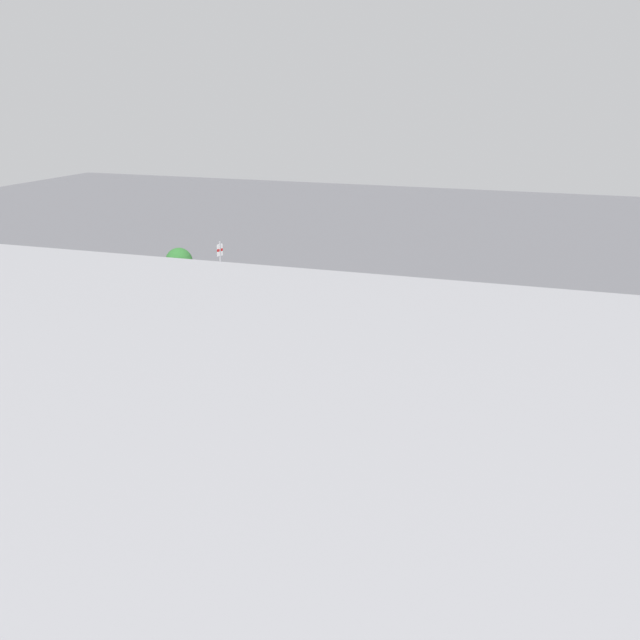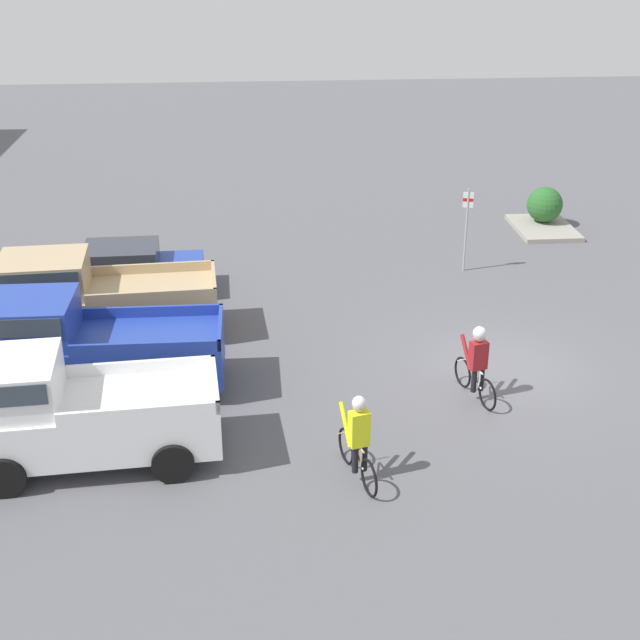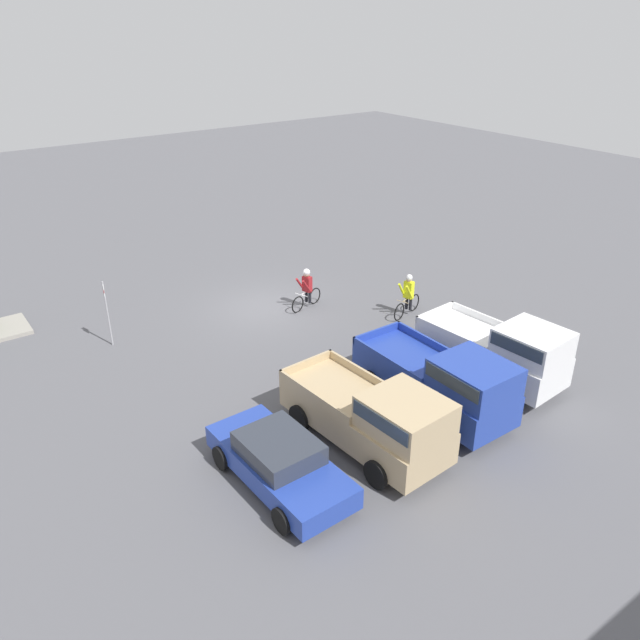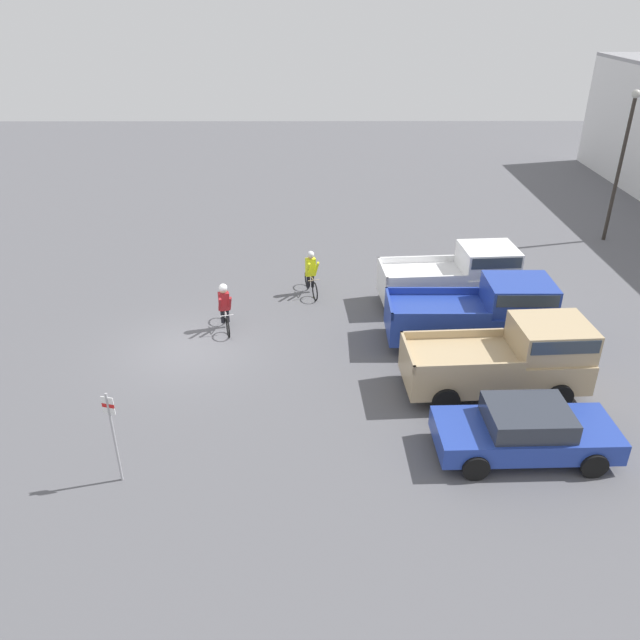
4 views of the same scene
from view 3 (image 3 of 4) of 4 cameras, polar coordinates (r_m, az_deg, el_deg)
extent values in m
plane|color=#56565B|center=(25.55, -5.01, 1.19)|extent=(80.00, 80.00, 0.00)
cube|color=white|center=(21.07, 15.23, -2.93)|extent=(2.28, 4.94, 0.98)
cube|color=white|center=(19.99, 18.86, -2.09)|extent=(1.92, 2.05, 0.89)
cube|color=#333D47|center=(19.90, 18.94, -1.60)|extent=(1.96, 1.90, 0.39)
cube|color=white|center=(21.96, 14.82, 0.17)|extent=(0.29, 2.88, 0.25)
cube|color=white|center=(20.60, 11.77, -1.30)|extent=(0.29, 2.88, 0.25)
cube|color=white|center=(22.02, 10.48, 0.72)|extent=(1.93, 0.22, 0.25)
cylinder|color=black|center=(21.37, 19.83, -4.59)|extent=(0.28, 0.80, 0.79)
cylinder|color=black|center=(19.91, 16.90, -6.53)|extent=(0.28, 0.80, 0.79)
cylinder|color=black|center=(22.73, 13.51, -1.76)|extent=(0.28, 0.80, 0.79)
cylinder|color=black|center=(21.35, 10.35, -3.36)|extent=(0.28, 0.80, 0.79)
cube|color=#233D9E|center=(19.12, 10.14, -5.63)|extent=(1.99, 5.20, 0.96)
cube|color=#233D9E|center=(17.78, 13.91, -5.18)|extent=(1.82, 2.08, 0.90)
cube|color=#333D47|center=(17.68, 13.98, -4.63)|extent=(1.87, 1.92, 0.40)
cube|color=#233D9E|center=(20.03, 10.10, -2.04)|extent=(0.09, 3.11, 0.25)
cube|color=#233D9E|center=(18.87, 6.04, -3.65)|extent=(0.09, 3.11, 0.25)
cube|color=#233D9E|center=(20.41, 5.24, -1.15)|extent=(1.97, 0.09, 0.25)
cylinder|color=black|center=(19.14, 15.56, -7.80)|extent=(0.22, 0.77, 0.77)
cylinder|color=black|center=(17.87, 11.44, -10.01)|extent=(0.22, 0.77, 0.77)
cylinder|color=black|center=(20.91, 8.86, -3.94)|extent=(0.22, 0.77, 0.77)
cylinder|color=black|center=(19.75, 4.71, -5.65)|extent=(0.22, 0.77, 0.77)
cube|color=tan|center=(17.39, 3.95, -8.89)|extent=(2.27, 5.22, 0.92)
cube|color=tan|center=(16.01, 7.83, -8.65)|extent=(1.92, 2.15, 0.89)
cube|color=#333D47|center=(15.90, 7.88, -8.07)|extent=(1.97, 1.99, 0.39)
cube|color=tan|center=(18.24, 3.98, -4.88)|extent=(0.27, 3.07, 0.25)
cube|color=tan|center=(17.19, -0.64, -6.95)|extent=(0.27, 3.07, 0.25)
cube|color=tan|center=(18.68, -1.27, -4.00)|extent=(1.96, 0.20, 0.25)
cylinder|color=black|center=(17.37, 9.96, -11.06)|extent=(0.27, 0.78, 0.77)
cylinder|color=black|center=(16.21, 5.22, -13.86)|extent=(0.27, 0.78, 0.77)
cylinder|color=black|center=(19.14, 2.82, -6.73)|extent=(0.27, 0.78, 0.77)
cylinder|color=black|center=(18.10, -1.85, -8.89)|extent=(0.27, 0.78, 0.77)
cube|color=#233D9E|center=(16.16, -3.74, -13.09)|extent=(1.90, 4.47, 0.59)
cube|color=#2D333D|center=(15.82, -3.80, -11.56)|extent=(1.66, 2.03, 0.51)
cylinder|color=black|center=(15.85, 2.02, -15.13)|extent=(0.20, 0.67, 0.66)
cylinder|color=black|center=(15.08, -3.49, -17.84)|extent=(0.20, 0.67, 0.66)
cylinder|color=black|center=(17.63, -3.90, -10.25)|extent=(0.20, 0.67, 0.66)
cylinder|color=black|center=(16.93, -9.03, -12.34)|extent=(0.20, 0.67, 0.66)
torus|color=black|center=(24.92, -2.05, 1.42)|extent=(0.69, 0.23, 0.70)
torus|color=black|center=(25.67, -0.47, 2.22)|extent=(0.69, 0.23, 0.70)
cylinder|color=white|center=(25.22, -1.25, 2.18)|extent=(0.55, 0.18, 0.37)
cylinder|color=white|center=(25.14, -1.26, 2.58)|extent=(0.59, 0.19, 0.04)
cylinder|color=white|center=(25.36, -0.98, 2.32)|extent=(0.04, 0.04, 0.34)
cylinder|color=white|center=(24.85, -1.86, 2.34)|extent=(0.15, 0.45, 0.02)
cylinder|color=black|center=(25.26, -0.94, 2.12)|extent=(0.15, 0.15, 0.52)
cylinder|color=black|center=(25.37, -1.25, 2.23)|extent=(0.15, 0.15, 0.52)
cube|color=maroon|center=(25.05, -1.19, 3.33)|extent=(0.33, 0.41, 0.63)
cylinder|color=maroon|center=(24.79, -1.21, 3.08)|extent=(0.54, 0.23, 0.68)
cylinder|color=maroon|center=(25.00, -1.81, 3.27)|extent=(0.54, 0.23, 0.68)
sphere|color=tan|center=(24.86, -1.24, 4.25)|extent=(0.26, 0.26, 0.26)
sphere|color=silver|center=(24.83, -1.24, 4.39)|extent=(0.29, 0.29, 0.29)
torus|color=black|center=(24.45, 7.25, 0.73)|extent=(0.70, 0.24, 0.72)
torus|color=black|center=(25.34, 8.61, 1.59)|extent=(0.70, 0.24, 0.72)
cylinder|color=tan|center=(24.82, 7.97, 1.53)|extent=(0.57, 0.19, 0.38)
cylinder|color=tan|center=(24.74, 8.00, 1.95)|extent=(0.61, 0.20, 0.04)
cylinder|color=tan|center=(24.97, 8.21, 1.68)|extent=(0.04, 0.04, 0.35)
cylinder|color=tan|center=(24.39, 7.48, 1.69)|extent=(0.15, 0.45, 0.02)
cylinder|color=black|center=(24.88, 8.28, 1.47)|extent=(0.15, 0.15, 0.53)
cylinder|color=black|center=(24.97, 7.92, 1.58)|extent=(0.15, 0.15, 0.53)
cube|color=yellow|center=(24.63, 8.12, 2.77)|extent=(0.33, 0.41, 0.68)
cylinder|color=yellow|center=(24.38, 8.18, 2.50)|extent=(0.56, 0.23, 0.74)
cylinder|color=yellow|center=(24.53, 7.51, 2.71)|extent=(0.56, 0.23, 0.74)
sphere|color=tan|center=(24.43, 8.15, 3.74)|extent=(0.24, 0.24, 0.24)
sphere|color=silver|center=(24.41, 8.16, 3.86)|extent=(0.26, 0.26, 0.26)
cylinder|color=#9E9EA3|center=(23.27, -18.84, 0.53)|extent=(0.06, 0.06, 2.48)
cube|color=white|center=(22.91, -19.17, 2.59)|extent=(0.09, 0.30, 0.45)
cube|color=red|center=(22.91, -19.17, 2.59)|extent=(0.10, 0.30, 0.10)
camera|label=1|loc=(22.84, 76.18, 0.13)|focal=50.00mm
camera|label=2|loc=(32.93, 30.65, 20.74)|focal=50.00mm
camera|label=4|loc=(16.85, -58.25, 12.68)|focal=35.00mm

